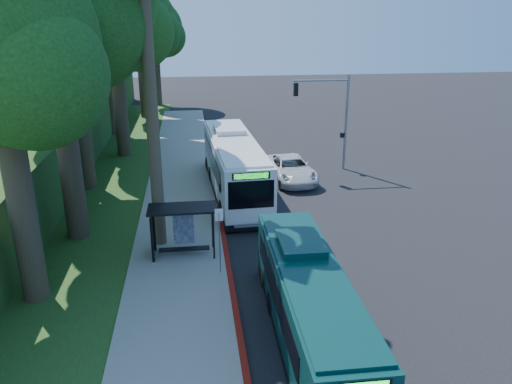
{
  "coord_description": "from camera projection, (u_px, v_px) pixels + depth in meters",
  "views": [
    {
      "loc": [
        -6.38,
        -24.84,
        11.05
      ],
      "look_at": [
        -3.01,
        1.0,
        1.7
      ],
      "focal_mm": 35.0,
      "sensor_mm": 36.0,
      "label": 1
    }
  ],
  "objects": [
    {
      "name": "white_bus",
      "position": [
        234.0,
        164.0,
        32.13
      ],
      "size": [
        3.43,
        13.18,
        3.89
      ],
      "rotation": [
        0.0,
        0.0,
        0.05
      ],
      "color": "white",
      "rests_on": "ground"
    },
    {
      "name": "teal_bus",
      "position": [
        309.0,
        303.0,
        17.38
      ],
      "size": [
        2.38,
        10.67,
        3.17
      ],
      "rotation": [
        0.0,
        0.0,
        -0.01
      ],
      "color": "#09312F",
      "rests_on": "ground"
    },
    {
      "name": "tree_4",
      "position": [
        140.0,
        27.0,
        52.87
      ],
      "size": [
        8.4,
        8.0,
        14.14
      ],
      "color": "#382B1E",
      "rests_on": "ground"
    },
    {
      "name": "tree_2",
      "position": [
        114.0,
        21.0,
        37.62
      ],
      "size": [
        8.82,
        8.4,
        15.12
      ],
      "color": "#382B1E",
      "rests_on": "ground"
    },
    {
      "name": "tree_0",
      "position": [
        52.0,
        10.0,
        22.39
      ],
      "size": [
        8.4,
        8.0,
        15.7
      ],
      "color": "#382B1E",
      "rests_on": "ground"
    },
    {
      "name": "tree_5",
      "position": [
        155.0,
        31.0,
        60.72
      ],
      "size": [
        7.35,
        7.0,
        12.86
      ],
      "color": "#382B1E",
      "rests_on": "ground"
    },
    {
      "name": "traffic_signal_pole",
      "position": [
        333.0,
        111.0,
        35.99
      ],
      "size": [
        4.1,
        0.3,
        7.0
      ],
      "color": "gray",
      "rests_on": "ground"
    },
    {
      "name": "grass_verge",
      "position": [
        87.0,
        203.0,
        30.77
      ],
      "size": [
        8.0,
        70.0,
        0.06
      ],
      "primitive_type": "cube",
      "color": "#234719",
      "rests_on": "ground"
    },
    {
      "name": "pickup",
      "position": [
        291.0,
        169.0,
        34.8
      ],
      "size": [
        3.13,
        6.11,
        1.65
      ],
      "primitive_type": "imported",
      "rotation": [
        0.0,
        0.0,
        0.07
      ],
      "color": "silver",
      "rests_on": "ground"
    },
    {
      "name": "ground",
      "position": [
        312.0,
        224.0,
        27.69
      ],
      "size": [
        140.0,
        140.0,
        0.0
      ],
      "primitive_type": "plane",
      "color": "black",
      "rests_on": "ground"
    },
    {
      "name": "tree_3",
      "position": [
        102.0,
        2.0,
        44.34
      ],
      "size": [
        10.08,
        9.6,
        17.28
      ],
      "color": "#382B1E",
      "rests_on": "ground"
    },
    {
      "name": "red_curb",
      "position": [
        228.0,
        262.0,
        23.33
      ],
      "size": [
        0.25,
        30.0,
        0.13
      ],
      "primitive_type": "cube",
      "color": "maroon",
      "rests_on": "ground"
    },
    {
      "name": "stop_sign_pole",
      "position": [
        219.0,
        232.0,
        21.67
      ],
      "size": [
        0.35,
        0.06,
        3.17
      ],
      "color": "gray",
      "rests_on": "ground"
    },
    {
      "name": "sidewalk",
      "position": [
        179.0,
        230.0,
        26.79
      ],
      "size": [
        4.5,
        70.0,
        0.12
      ],
      "primitive_type": "cube",
      "color": "gray",
      "rests_on": "ground"
    },
    {
      "name": "bus_shelter",
      "position": [
        177.0,
        221.0,
        23.53
      ],
      "size": [
        3.2,
        1.51,
        2.55
      ],
      "color": "black",
      "rests_on": "ground"
    }
  ]
}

